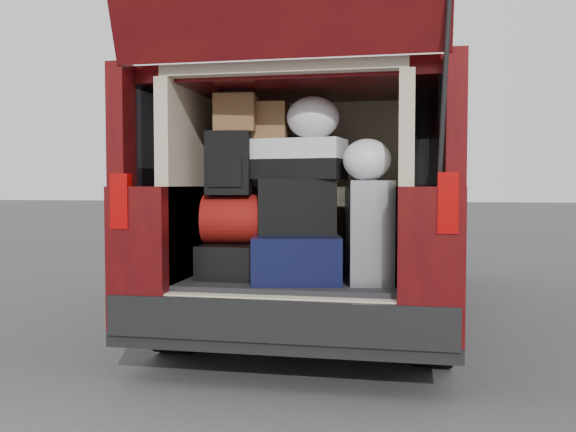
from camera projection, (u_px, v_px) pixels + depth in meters
name	position (u px, v px, depth m)	size (l,w,h in m)	color
ground	(288.00, 377.00, 3.51)	(80.00, 80.00, 0.00)	#39393C
minivan	(328.00, 208.00, 5.29)	(1.90, 5.35, 2.77)	black
load_floor	(296.00, 320.00, 3.77)	(1.24, 1.05, 0.55)	black
black_hardshell	(237.00, 260.00, 3.73)	(0.37, 0.50, 0.20)	black
navy_hardshell	(296.00, 257.00, 3.60)	(0.50, 0.61, 0.27)	black
silver_roller	(369.00, 232.00, 3.48)	(0.24, 0.39, 0.58)	silver
red_duffel	(241.00, 219.00, 3.71)	(0.46, 0.30, 0.30)	maroon
black_soft_case	(298.00, 207.00, 3.63)	(0.45, 0.27, 0.33)	black
backpack	(228.00, 163.00, 3.64)	(0.26, 0.16, 0.38)	black
twotone_duffel	(299.00, 159.00, 3.65)	(0.53, 0.28, 0.24)	white
grocery_sack_lower	(236.00, 114.00, 3.67)	(0.24, 0.20, 0.22)	brown
grocery_sack_upper	(269.00, 122.00, 3.72)	(0.23, 0.19, 0.23)	brown
plastic_bag_center	(313.00, 118.00, 3.62)	(0.31, 0.29, 0.25)	white
plastic_bag_right	(367.00, 160.00, 3.42)	(0.27, 0.25, 0.24)	white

